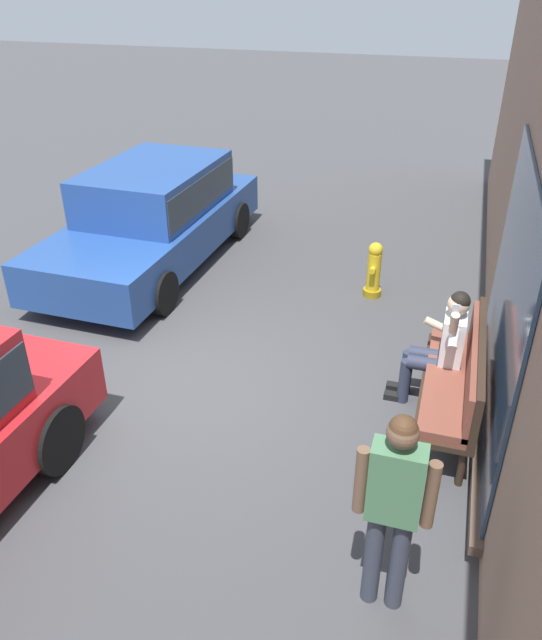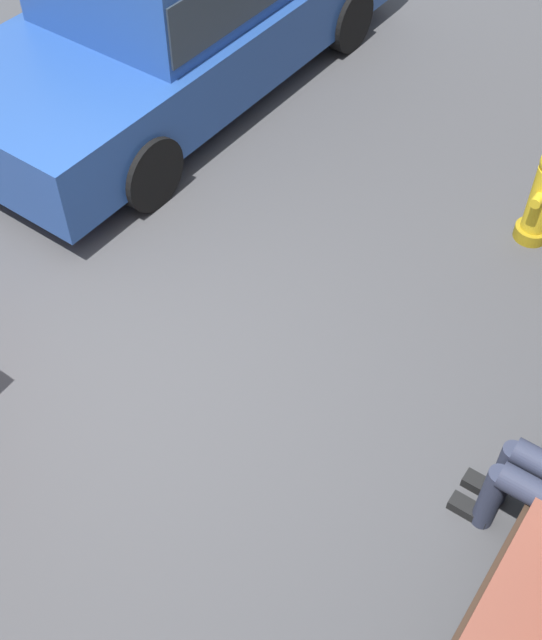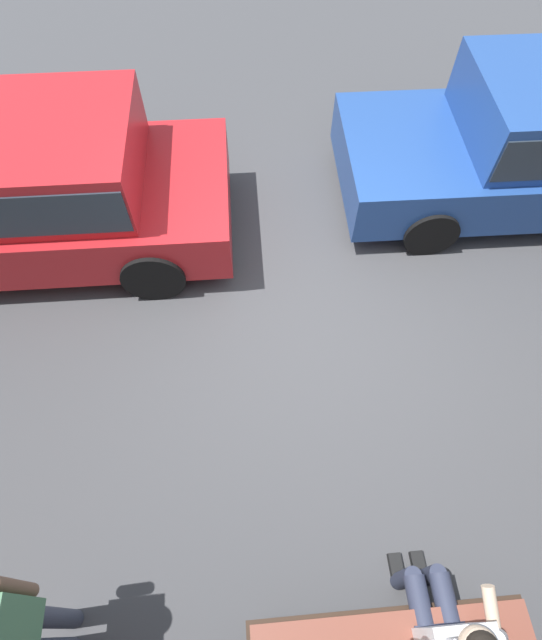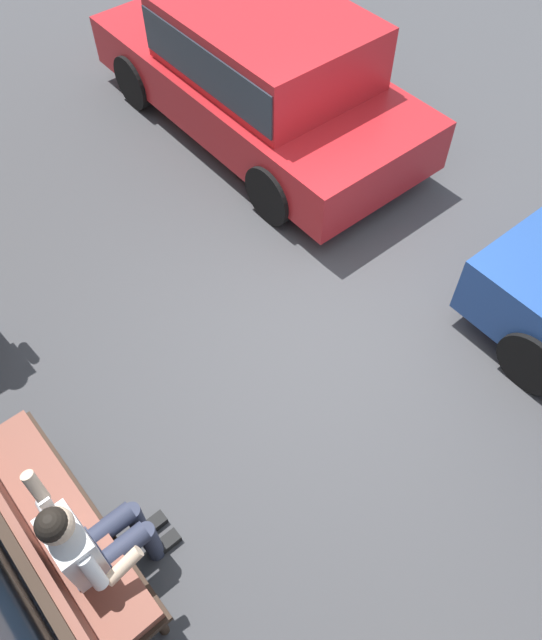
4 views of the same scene
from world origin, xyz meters
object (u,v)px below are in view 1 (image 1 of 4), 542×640
(bench, at_px, (460,376))
(person_on_phone, at_px, (441,345))
(parked_car_near, at_px, (154,212))
(pedestrian_standing, at_px, (394,500))
(fire_hydrant, at_px, (374,270))

(bench, height_order, person_on_phone, person_on_phone)
(person_on_phone, bearing_deg, bench, 34.82)
(parked_car_near, distance_m, pedestrian_standing, 6.67)
(bench, height_order, fire_hydrant, bench)
(person_on_phone, xyz_separation_m, parked_car_near, (-2.47, -4.50, 0.11))
(parked_car_near, xyz_separation_m, pedestrian_standing, (5.08, 4.32, 0.20))
(bench, xyz_separation_m, person_on_phone, (-0.32, -0.22, 0.13))
(pedestrian_standing, bearing_deg, bench, 170.05)
(bench, distance_m, parked_car_near, 5.49)
(pedestrian_standing, relative_size, fire_hydrant, 2.14)
(parked_car_near, bearing_deg, person_on_phone, 61.21)
(bench, xyz_separation_m, pedestrian_standing, (2.29, -0.40, 0.44))
(bench, relative_size, pedestrian_standing, 1.12)
(pedestrian_standing, height_order, fire_hydrant, pedestrian_standing)
(person_on_phone, height_order, fire_hydrant, person_on_phone)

